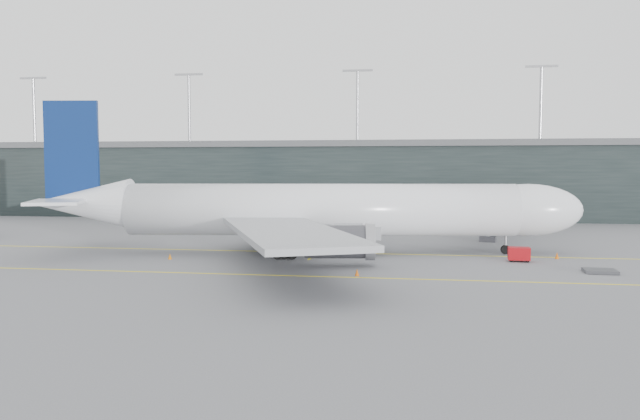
# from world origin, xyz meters

# --- Properties ---
(ground) EXTENTS (320.00, 320.00, 0.00)m
(ground) POSITION_xyz_m (0.00, 0.00, 0.00)
(ground) COLOR slate
(ground) RESTS_ON ground
(taxiline_a) EXTENTS (160.00, 0.25, 0.02)m
(taxiline_a) POSITION_xyz_m (0.00, -4.00, 0.01)
(taxiline_a) COLOR yellow
(taxiline_a) RESTS_ON ground
(taxiline_b) EXTENTS (160.00, 0.25, 0.02)m
(taxiline_b) POSITION_xyz_m (0.00, -20.00, 0.01)
(taxiline_b) COLOR yellow
(taxiline_b) RESTS_ON ground
(taxiline_lead_main) EXTENTS (0.25, 60.00, 0.02)m
(taxiline_lead_main) POSITION_xyz_m (5.00, 20.00, 0.01)
(taxiline_lead_main) COLOR yellow
(taxiline_lead_main) RESTS_ON ground
(terminal) EXTENTS (240.00, 36.00, 29.00)m
(terminal) POSITION_xyz_m (-0.00, 58.00, 7.62)
(terminal) COLOR black
(terminal) RESTS_ON ground
(main_aircraft) EXTENTS (63.76, 59.47, 17.88)m
(main_aircraft) POSITION_xyz_m (5.23, -4.87, 5.02)
(main_aircraft) COLOR white
(main_aircraft) RESTS_ON ground
(jet_bridge) EXTENTS (14.39, 44.36, 6.86)m
(jet_bridge) POSITION_xyz_m (28.42, 24.35, 5.14)
(jet_bridge) COLOR #2F2E33
(jet_bridge) RESTS_ON ground
(gse_cart) EXTENTS (2.38, 1.62, 1.55)m
(gse_cart) POSITION_xyz_m (27.63, -7.75, 0.86)
(gse_cart) COLOR #A10B11
(gse_cart) RESTS_ON ground
(baggage_dolly) EXTENTS (3.10, 2.54, 0.30)m
(baggage_dolly) POSITION_xyz_m (34.19, -13.92, 0.18)
(baggage_dolly) COLOR #37383D
(baggage_dolly) RESTS_ON ground
(uld_a) EXTENTS (2.46, 2.21, 1.85)m
(uld_a) POSITION_xyz_m (-6.11, 8.88, 0.97)
(uld_a) COLOR #3E3E43
(uld_a) RESTS_ON ground
(uld_b) EXTENTS (2.23, 1.86, 1.90)m
(uld_b) POSITION_xyz_m (-3.66, 10.94, 1.00)
(uld_b) COLOR #3E3E43
(uld_b) RESTS_ON ground
(uld_c) EXTENTS (2.39, 2.09, 1.87)m
(uld_c) POSITION_xyz_m (-1.21, 11.02, 0.98)
(uld_c) COLOR #3E3E43
(uld_c) RESTS_ON ground
(cone_nose) EXTENTS (0.46, 0.46, 0.73)m
(cone_nose) POSITION_xyz_m (32.12, -5.05, 0.36)
(cone_nose) COLOR #E35F0C
(cone_nose) RESTS_ON ground
(cone_wing_stbd) EXTENTS (0.42, 0.42, 0.67)m
(cone_wing_stbd) POSITION_xyz_m (11.22, -19.21, 0.34)
(cone_wing_stbd) COLOR #CF580B
(cone_wing_stbd) RESTS_ON ground
(cone_wing_port) EXTENTS (0.45, 0.45, 0.72)m
(cone_wing_port) POSITION_xyz_m (7.49, 11.50, 0.36)
(cone_wing_port) COLOR #EB3A0D
(cone_wing_port) RESTS_ON ground
(cone_tail) EXTENTS (0.42, 0.42, 0.67)m
(cone_tail) POSITION_xyz_m (-10.14, -11.85, 0.33)
(cone_tail) COLOR #CC680B
(cone_tail) RESTS_ON ground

